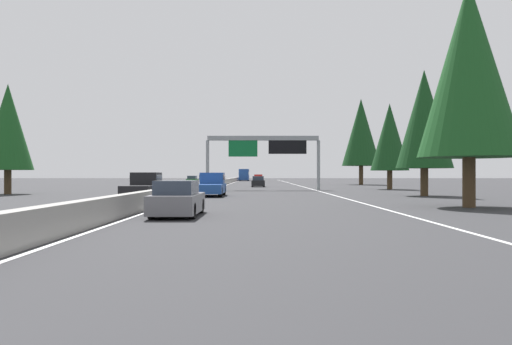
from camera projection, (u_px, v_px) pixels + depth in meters
ground_plane at (217, 188)px, 63.11m from camera, size 320.00×320.00×0.00m
median_barrier at (225, 182)px, 83.12m from camera, size 180.00×0.56×0.90m
shoulder_stripe_right at (299, 186)px, 73.07m from camera, size 160.00×0.16×0.01m
shoulder_stripe_median at (224, 186)px, 73.11m from camera, size 160.00×0.16×0.01m
sign_gantry_overhead at (265, 147)px, 54.21m from camera, size 0.50×12.68×5.99m
sedan_mid_left at (178, 200)px, 20.22m from camera, size 4.40×1.80×1.47m
pickup_near_center at (212, 184)px, 38.99m from camera, size 5.60×2.00×1.86m
sedan_distant_a at (258, 182)px, 67.50m from camera, size 4.40×1.80×1.47m
minivan_far_left at (258, 177)px, 120.44m from camera, size 5.00×1.95×1.69m
bus_mid_right at (244, 174)px, 131.78m from camera, size 11.50×2.55×3.10m
oncoming_near at (144, 186)px, 35.01m from camera, size 5.60×2.00×1.86m
oncoming_far at (192, 180)px, 88.97m from camera, size 4.40×1.80×1.47m
conifer_right_foreground at (469, 69)px, 25.50m from camera, size 5.23×5.23×11.88m
conifer_right_near at (424, 119)px, 39.01m from camera, size 4.44×4.44×10.09m
conifer_right_mid at (390, 137)px, 55.99m from camera, size 4.34×4.34×9.87m
conifer_right_far at (361, 132)px, 81.57m from camera, size 6.32×6.32×14.37m
conifer_left_near at (8, 127)px, 42.44m from camera, size 4.23×4.23×9.60m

